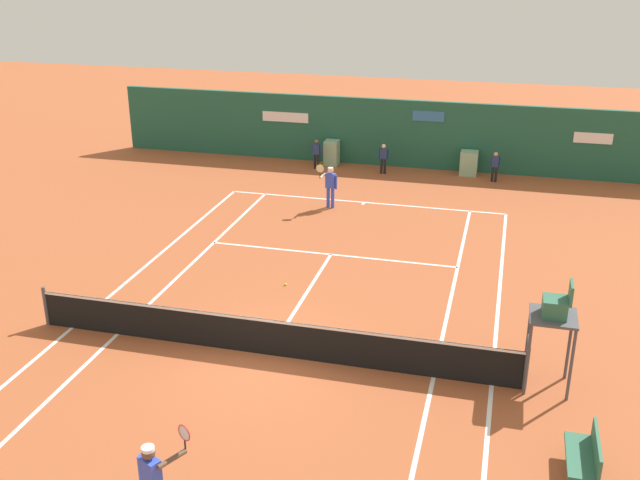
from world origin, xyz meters
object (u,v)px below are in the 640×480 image
Objects in this scene: player_near_side at (153,479)px; ball_kid_centre_post at (316,152)px; player_on_baseline at (330,184)px; ball_kid_left_post at (383,157)px; tennis_ball_near_service_line at (286,284)px; umpire_chair at (554,316)px; player_bench at (586,454)px; ball_kid_right_post at (495,165)px.

player_near_side reaches higher than ball_kid_centre_post.
player_on_baseline is 1.38× the size of ball_kid_centre_post.
ball_kid_left_post is 11.89m from tennis_ball_near_service_line.
umpire_chair is 8.96m from player_near_side.
player_bench is 18.53m from ball_kid_right_post.
player_near_side is 21.56m from ball_kid_left_post.
ball_kid_left_post is (0.02, 21.56, -0.26)m from player_near_side.
player_bench is at bearing 100.05° from ball_kid_right_post.
player_near_side is at bearing 80.38° from ball_kid_right_post.
ball_kid_right_post is at bearing -133.84° from player_on_baseline.
player_bench is 15.78m from player_on_baseline.
tennis_ball_near_service_line is (-5.41, -11.84, -0.70)m from ball_kid_right_post.
player_bench is 20.92m from ball_kid_centre_post.
player_near_side reaches higher than tennis_ball_near_service_line.
ball_kid_right_post is (4.69, 21.56, -0.27)m from player_near_side.
umpire_chair reaches higher than tennis_ball_near_service_line.
umpire_chair is at bearing 105.51° from ball_kid_left_post.
player_on_baseline reaches higher than player_bench.
ball_kid_centre_post is (-1.82, 4.89, -0.19)m from player_on_baseline.
umpire_chair reaches higher than player_on_baseline.
player_bench is 10.18m from tennis_ball_near_service_line.
umpire_chair is at bearing 123.70° from ball_kid_centre_post.
player_on_baseline is 16.70m from player_near_side.
player_near_side is 1.45× the size of ball_kid_centre_post.
player_near_side is (-6.46, -6.16, -0.76)m from umpire_chair.
player_near_side reaches higher than player_on_baseline.
ball_kid_right_post is at bearing 104.28° from player_near_side.
umpire_chair is at bearing -26.30° from tennis_ball_near_service_line.
umpire_chair reaches higher than ball_kid_right_post.
player_near_side is (1.11, -16.66, 0.06)m from player_on_baseline.
player_near_side is at bearing 99.87° from player_on_baseline.
player_bench is 0.73× the size of player_near_side.
ball_kid_right_post is 18.65× the size of tennis_ball_near_service_line.
ball_kid_right_post is (5.81, 4.89, -0.21)m from player_on_baseline.
player_bench is at bearing 103.81° from ball_kid_left_post.
player_near_side is at bearing 82.74° from ball_kid_left_post.
player_on_baseline is at bearing 35.83° from umpire_chair.
umpire_chair is 1.37× the size of player_near_side.
player_on_baseline reaches higher than tennis_ball_near_service_line.
player_on_baseline is at bearing 120.39° from player_near_side.
ball_kid_centre_post is (-2.94, 21.56, -0.25)m from player_near_side.
player_bench is 1.06× the size of ball_kid_centre_post.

